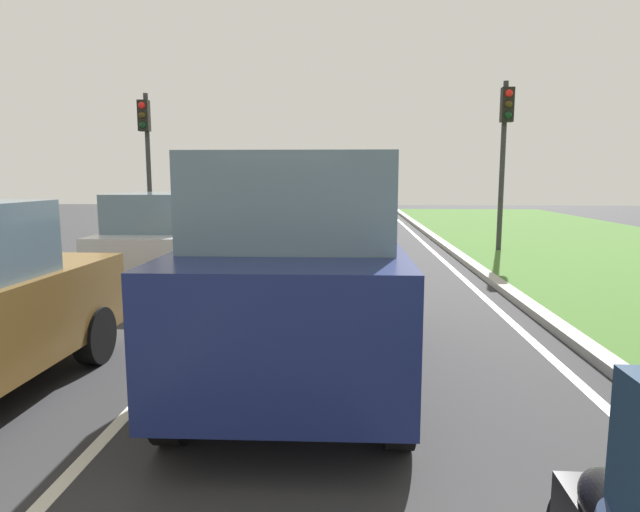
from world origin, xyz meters
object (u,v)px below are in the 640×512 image
traffic_light_near_right (505,136)px  traffic_light_overhead_left (146,143)px  car_suv_ahead (300,267)px  car_hatchback_far (164,240)px

traffic_light_near_right → traffic_light_overhead_left: traffic_light_near_right is taller
car_suv_ahead → traffic_light_near_right: (4.67, 9.82, 1.99)m
traffic_light_near_right → traffic_light_overhead_left: (-10.27, 1.04, -0.07)m
car_suv_ahead → traffic_light_near_right: size_ratio=0.98×
traffic_light_near_right → car_suv_ahead: bearing=-115.5°
car_suv_ahead → car_hatchback_far: size_ratio=1.21×
car_hatchback_far → traffic_light_overhead_left: 7.03m
car_suv_ahead → traffic_light_near_right: traffic_light_near_right is taller
car_hatchback_far → car_suv_ahead: bearing=-57.9°
car_hatchback_far → traffic_light_overhead_left: (-2.55, 6.17, 2.20)m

